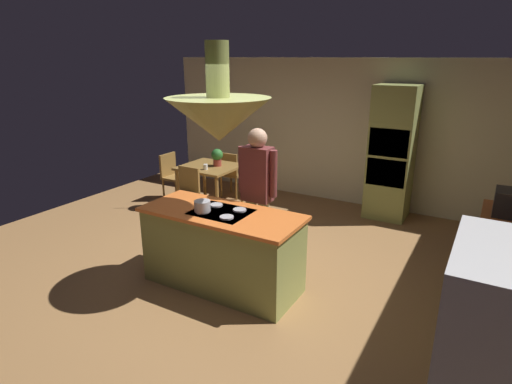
# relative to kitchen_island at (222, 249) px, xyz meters

# --- Properties ---
(ground) EXTENTS (8.16, 8.16, 0.00)m
(ground) POSITION_rel_kitchen_island_xyz_m (0.00, 0.20, -0.46)
(ground) COLOR #9E7042
(wall_back) EXTENTS (6.80, 0.10, 2.55)m
(wall_back) POSITION_rel_kitchen_island_xyz_m (0.00, 3.65, 0.81)
(wall_back) COLOR beige
(wall_back) RESTS_ON ground
(kitchen_island) EXTENTS (1.85, 0.79, 0.94)m
(kitchen_island) POSITION_rel_kitchen_island_xyz_m (0.00, 0.00, 0.00)
(kitchen_island) COLOR #8C934C
(kitchen_island) RESTS_ON ground
(counter_run_right) EXTENTS (0.73, 2.33, 0.92)m
(counter_run_right) POSITION_rel_kitchen_island_xyz_m (2.84, 0.80, 0.01)
(counter_run_right) COLOR #8C934C
(counter_run_right) RESTS_ON ground
(oven_tower) EXTENTS (0.66, 0.62, 2.16)m
(oven_tower) POSITION_rel_kitchen_island_xyz_m (1.10, 3.24, 0.61)
(oven_tower) COLOR #8C934C
(oven_tower) RESTS_ON ground
(dining_table) EXTENTS (0.95, 0.89, 0.76)m
(dining_table) POSITION_rel_kitchen_island_xyz_m (-1.70, 2.10, 0.19)
(dining_table) COLOR olive
(dining_table) RESTS_ON ground
(person_at_island) EXTENTS (0.53, 0.24, 1.77)m
(person_at_island) POSITION_rel_kitchen_island_xyz_m (0.08, 0.67, 0.56)
(person_at_island) COLOR tan
(person_at_island) RESTS_ON ground
(range_hood) EXTENTS (1.10, 1.10, 1.00)m
(range_hood) POSITION_rel_kitchen_island_xyz_m (0.00, -0.00, 1.51)
(range_hood) COLOR #8C934C
(pendant_light_over_table) EXTENTS (0.32, 0.32, 0.82)m
(pendant_light_over_table) POSITION_rel_kitchen_island_xyz_m (-1.70, 2.10, 1.40)
(pendant_light_over_table) COLOR #E0B266
(chair_facing_island) EXTENTS (0.40, 0.40, 0.87)m
(chair_facing_island) POSITION_rel_kitchen_island_xyz_m (-1.70, 1.43, 0.04)
(chair_facing_island) COLOR olive
(chair_facing_island) RESTS_ON ground
(chair_by_back_wall) EXTENTS (0.40, 0.40, 0.87)m
(chair_by_back_wall) POSITION_rel_kitchen_island_xyz_m (-1.70, 2.77, 0.04)
(chair_by_back_wall) COLOR olive
(chair_by_back_wall) RESTS_ON ground
(chair_at_corner) EXTENTS (0.40, 0.40, 0.87)m
(chair_at_corner) POSITION_rel_kitchen_island_xyz_m (-2.55, 2.10, 0.04)
(chair_at_corner) COLOR olive
(chair_at_corner) RESTS_ON ground
(potted_plant_on_table) EXTENTS (0.20, 0.20, 0.30)m
(potted_plant_on_table) POSITION_rel_kitchen_island_xyz_m (-1.58, 2.17, 0.46)
(potted_plant_on_table) COLOR #99382D
(potted_plant_on_table) RESTS_ON dining_table
(cup_on_table) EXTENTS (0.07, 0.07, 0.09)m
(cup_on_table) POSITION_rel_kitchen_island_xyz_m (-1.62, 1.88, 0.34)
(cup_on_table) COLOR white
(cup_on_table) RESTS_ON dining_table
(cooking_pot_on_cooktop) EXTENTS (0.18, 0.18, 0.12)m
(cooking_pot_on_cooktop) POSITION_rel_kitchen_island_xyz_m (-0.16, -0.13, 0.54)
(cooking_pot_on_cooktop) COLOR #B2B2B7
(cooking_pot_on_cooktop) RESTS_ON kitchen_island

